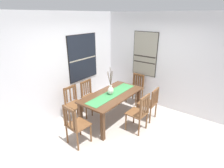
# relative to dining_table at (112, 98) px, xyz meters

# --- Properties ---
(ground_plane) EXTENTS (6.40, 6.40, 0.03)m
(ground_plane) POSITION_rel_dining_table_xyz_m (-0.33, -0.62, -0.64)
(ground_plane) COLOR #B2A89E
(wall_back) EXTENTS (6.40, 0.12, 2.70)m
(wall_back) POSITION_rel_dining_table_xyz_m (-0.33, 1.24, 0.73)
(wall_back) COLOR silver
(wall_back) RESTS_ON ground_plane
(wall_side) EXTENTS (0.12, 6.40, 2.70)m
(wall_side) POSITION_rel_dining_table_xyz_m (1.53, -0.62, 0.73)
(wall_side) COLOR silver
(wall_side) RESTS_ON ground_plane
(dining_table) EXTENTS (1.74, 0.85, 0.74)m
(dining_table) POSITION_rel_dining_table_xyz_m (0.00, 0.00, 0.00)
(dining_table) COLOR #51331E
(dining_table) RESTS_ON ground_plane
(table_runner) EXTENTS (1.60, 0.36, 0.01)m
(table_runner) POSITION_rel_dining_table_xyz_m (-0.00, 0.00, 0.12)
(table_runner) COLOR #388447
(table_runner) RESTS_ON dining_table
(centerpiece_vase) EXTENTS (0.22, 0.23, 0.74)m
(centerpiece_vase) POSITION_rel_dining_table_xyz_m (-0.04, 0.01, 0.24)
(centerpiece_vase) COLOR silver
(centerpiece_vase) RESTS_ON dining_table
(chair_0) EXTENTS (0.43, 0.43, 0.91)m
(chair_0) POSITION_rel_dining_table_xyz_m (-0.58, 0.78, -0.15)
(chair_0) COLOR brown
(chair_0) RESTS_ON ground_plane
(chair_1) EXTENTS (0.42, 0.42, 0.90)m
(chair_1) POSITION_rel_dining_table_xyz_m (-0.02, 0.78, -0.14)
(chair_1) COLOR brown
(chair_1) RESTS_ON ground_plane
(chair_2) EXTENTS (0.44, 0.44, 0.94)m
(chair_2) POSITION_rel_dining_table_xyz_m (-1.22, 0.01, -0.14)
(chair_2) COLOR brown
(chair_2) RESTS_ON ground_plane
(chair_3) EXTENTS (0.43, 0.43, 0.95)m
(chair_3) POSITION_rel_dining_table_xyz_m (-0.01, -0.80, -0.13)
(chair_3) COLOR brown
(chair_3) RESTS_ON ground_plane
(chair_4) EXTENTS (0.45, 0.45, 0.90)m
(chair_4) POSITION_rel_dining_table_xyz_m (1.26, 0.02, -0.14)
(chair_4) COLOR brown
(chair_4) RESTS_ON ground_plane
(chair_5) EXTENTS (0.43, 0.43, 0.89)m
(chair_5) POSITION_rel_dining_table_xyz_m (0.61, -0.77, -0.15)
(chair_5) COLOR brown
(chair_5) RESTS_ON ground_plane
(painting_on_back_wall) EXTENTS (1.06, 0.05, 1.28)m
(painting_on_back_wall) POSITION_rel_dining_table_xyz_m (0.18, 1.17, 0.86)
(painting_on_back_wall) COLOR black
(painting_on_side_wall) EXTENTS (0.05, 0.76, 1.29)m
(painting_on_side_wall) POSITION_rel_dining_table_xyz_m (1.47, -0.11, 0.90)
(painting_on_side_wall) COLOR black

